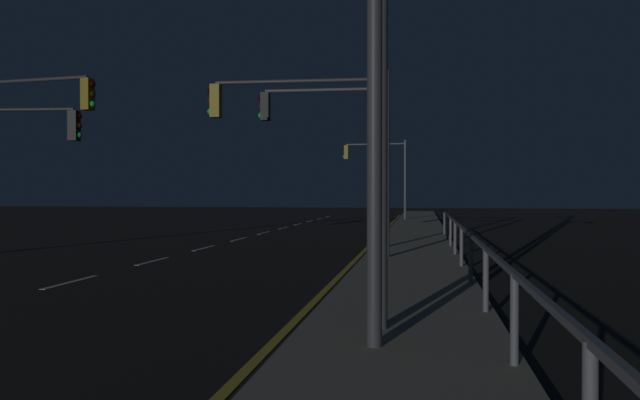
{
  "coord_description": "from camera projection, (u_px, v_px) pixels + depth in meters",
  "views": [
    {
      "loc": [
        7.49,
        -2.78,
        1.94
      ],
      "look_at": [
        1.62,
        31.46,
        1.51
      ],
      "focal_mm": 33.53,
      "sensor_mm": 36.0,
      "label": 1
    }
  ],
  "objects": [
    {
      "name": "traffic_light_far_center",
      "position": [
        32.0,
        148.0,
        19.0
      ],
      "size": [
        3.01,
        0.55,
        4.84
      ],
      "color": "#4C4C51",
      "rests_on": "ground"
    },
    {
      "name": "lane_markings_center",
      "position": [
        239.0,
        239.0,
        24.72
      ],
      "size": [
        0.14,
        50.0,
        0.01
      ],
      "color": "silver",
      "rests_on": "ground"
    },
    {
      "name": "barrier_fence",
      "position": [
        466.0,
        241.0,
        13.23
      ],
      "size": [
        0.09,
        25.68,
        0.98
      ],
      "color": "#59595E",
      "rests_on": "sidewalk_right"
    },
    {
      "name": "traffic_light_mid_right",
      "position": [
        305.0,
        124.0,
        16.95
      ],
      "size": [
        5.25,
        0.51,
        5.22
      ],
      "color": "#38383D",
      "rests_on": "sidewalk_right"
    },
    {
      "name": "ground_plane",
      "position": [
        209.0,
        247.0,
        21.27
      ],
      "size": [
        112.0,
        112.0,
        0.0
      ],
      "primitive_type": "plane",
      "color": "black",
      "rests_on": "ground"
    },
    {
      "name": "traffic_light_mid_left",
      "position": [
        378.0,
        163.0,
        40.91
      ],
      "size": [
        4.37,
        0.44,
        5.38
      ],
      "color": "#4C4C51",
      "rests_on": "sidewalk_right"
    },
    {
      "name": "lane_edge_line",
      "position": [
        377.0,
        238.0,
        25.26
      ],
      "size": [
        0.14,
        53.0,
        0.01
      ],
      "color": "gold",
      "rests_on": "ground"
    },
    {
      "name": "traffic_light_near_right",
      "position": [
        330.0,
        130.0,
        20.09
      ],
      "size": [
        4.47,
        0.44,
        5.51
      ],
      "color": "#4C4C51",
      "rests_on": "sidewalk_right"
    },
    {
      "name": "traffic_light_overhead_east",
      "position": [
        32.0,
        127.0,
        18.53
      ],
      "size": [
        4.02,
        0.61,
        5.68
      ],
      "color": "#2D3033",
      "rests_on": "ground"
    },
    {
      "name": "sidewalk_right",
      "position": [
        414.0,
        248.0,
        20.05
      ],
      "size": [
        2.74,
        77.0,
        0.14
      ],
      "primitive_type": "cube",
      "color": "gray",
      "rests_on": "ground"
    }
  ]
}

